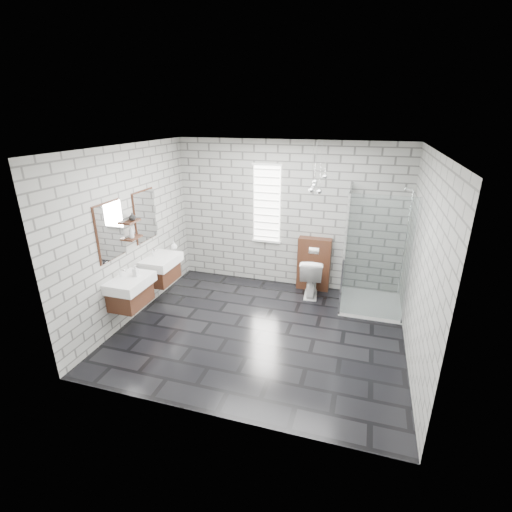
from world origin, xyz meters
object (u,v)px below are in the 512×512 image
at_px(vanity_left, 128,283).
at_px(cistern_panel, 314,264).
at_px(shower_enclosure, 367,281).
at_px(toilet, 311,276).
at_px(vanity_right, 159,262).

distance_m(vanity_left, cistern_panel, 3.29).
bearing_deg(shower_enclosure, toilet, 164.46).
xyz_separation_m(vanity_left, toilet, (2.45, 1.94, -0.40)).
bearing_deg(shower_enclosure, cistern_panel, 151.71).
height_order(vanity_left, vanity_right, same).
height_order(vanity_right, toilet, vanity_right).
bearing_deg(cistern_panel, vanity_right, -152.05).
bearing_deg(vanity_right, toilet, 23.20).
distance_m(cistern_panel, shower_enclosure, 1.09).
bearing_deg(toilet, vanity_right, 17.87).
relative_size(vanity_right, toilet, 2.19).
distance_m(vanity_right, cistern_panel, 2.78).
height_order(vanity_left, shower_enclosure, shower_enclosure).
relative_size(shower_enclosure, toilet, 2.83).
distance_m(vanity_right, shower_enclosure, 3.51).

